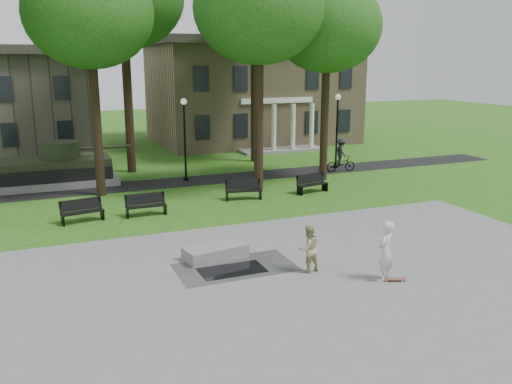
% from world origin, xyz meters
% --- Properties ---
extents(ground, '(120.00, 120.00, 0.00)m').
position_xyz_m(ground, '(0.00, 0.00, 0.00)').
color(ground, '#1F5D15').
rests_on(ground, ground).
extents(plaza, '(22.00, 16.00, 0.02)m').
position_xyz_m(plaza, '(0.00, -5.00, 0.01)').
color(plaza, gray).
rests_on(plaza, ground).
extents(footpath, '(44.00, 2.60, 0.01)m').
position_xyz_m(footpath, '(0.00, 12.00, 0.01)').
color(footpath, black).
rests_on(footpath, ground).
extents(building_right, '(17.00, 12.00, 8.60)m').
position_xyz_m(building_right, '(10.00, 26.00, 4.34)').
color(building_right, '#9E8460').
rests_on(building_right, ground).
extents(tree_1, '(6.20, 6.20, 11.63)m').
position_xyz_m(tree_1, '(-4.50, 10.50, 8.95)').
color(tree_1, black).
rests_on(tree_1, ground).
extents(tree_2, '(6.60, 6.60, 12.16)m').
position_xyz_m(tree_2, '(3.50, 8.50, 9.32)').
color(tree_2, black).
rests_on(tree_2, ground).
extents(tree_3, '(6.00, 6.00, 11.19)m').
position_xyz_m(tree_3, '(8.00, 9.50, 8.60)').
color(tree_3, black).
rests_on(tree_3, ground).
extents(tree_5, '(6.40, 6.40, 12.44)m').
position_xyz_m(tree_5, '(6.50, 16.50, 9.67)').
color(tree_5, black).
rests_on(tree_5, ground).
extents(lamp_mid, '(0.36, 0.36, 4.73)m').
position_xyz_m(lamp_mid, '(0.50, 12.30, 2.79)').
color(lamp_mid, black).
rests_on(lamp_mid, ground).
extents(lamp_right, '(0.36, 0.36, 4.73)m').
position_xyz_m(lamp_right, '(10.50, 12.30, 2.79)').
color(lamp_right, black).
rests_on(lamp_right, ground).
extents(tank_monument, '(7.45, 3.40, 2.40)m').
position_xyz_m(tank_monument, '(-6.46, 14.00, 0.86)').
color(tank_monument, gray).
rests_on(tank_monument, ground).
extents(puddle, '(2.20, 1.20, 0.00)m').
position_xyz_m(puddle, '(-1.72, -1.82, 0.02)').
color(puddle, black).
rests_on(puddle, plaza).
extents(concrete_block, '(2.33, 1.35, 0.45)m').
position_xyz_m(concrete_block, '(-1.87, -0.53, 0.24)').
color(concrete_block, gray).
rests_on(concrete_block, plaza).
extents(skateboard, '(0.80, 0.48, 0.07)m').
position_xyz_m(skateboard, '(2.72, -4.60, 0.06)').
color(skateboard, brown).
rests_on(skateboard, plaza).
extents(skateboarder, '(0.85, 0.78, 1.94)m').
position_xyz_m(skateboarder, '(2.48, -4.41, 0.99)').
color(skateboarder, silver).
rests_on(skateboarder, plaza).
extents(friend_watching, '(0.87, 0.72, 1.61)m').
position_xyz_m(friend_watching, '(0.57, -2.87, 0.83)').
color(friend_watching, tan).
rests_on(friend_watching, plaza).
extents(cyclist, '(1.94, 1.13, 2.09)m').
position_xyz_m(cyclist, '(10.18, 11.15, 0.85)').
color(cyclist, black).
rests_on(cyclist, ground).
extents(park_bench_0, '(1.85, 0.86, 1.00)m').
position_xyz_m(park_bench_0, '(-5.82, 5.92, 0.52)').
color(park_bench_0, black).
rests_on(park_bench_0, ground).
extents(park_bench_1, '(1.81, 0.55, 1.00)m').
position_xyz_m(park_bench_1, '(-3.08, 5.89, 0.52)').
color(park_bench_1, black).
rests_on(park_bench_1, ground).
extents(park_bench_2, '(1.85, 0.85, 1.00)m').
position_xyz_m(park_bench_2, '(2.01, 6.94, 0.52)').
color(park_bench_2, black).
rests_on(park_bench_2, ground).
extents(park_bench_3, '(1.85, 0.87, 1.00)m').
position_xyz_m(park_bench_3, '(5.90, 6.92, 0.52)').
color(park_bench_3, black).
rests_on(park_bench_3, ground).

